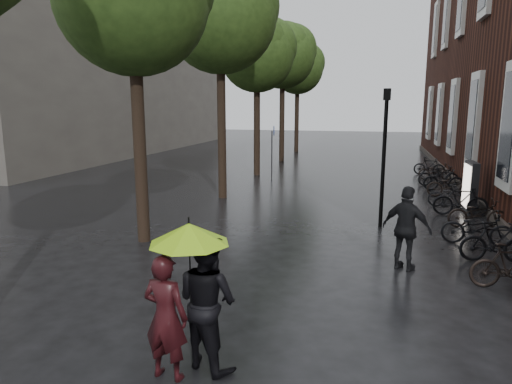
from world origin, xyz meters
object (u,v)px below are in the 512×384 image
(pedestrian_walking, at_px, (407,229))
(lamp_post, at_px, (384,144))
(person_black, at_px, (207,301))
(parked_bicycles, at_px, (454,194))
(ad_lightbox, at_px, (470,187))
(person_burgundy, at_px, (166,317))

(pedestrian_walking, height_order, lamp_post, lamp_post)
(person_black, height_order, pedestrian_walking, person_black)
(parked_bicycles, height_order, lamp_post, lamp_post)
(person_black, bearing_deg, lamp_post, -81.09)
(parked_bicycles, xyz_separation_m, ad_lightbox, (0.33, -0.85, 0.41))
(person_black, relative_size, lamp_post, 0.47)
(person_burgundy, relative_size, parked_bicycles, 0.11)
(pedestrian_walking, bearing_deg, lamp_post, -56.27)
(person_burgundy, relative_size, ad_lightbox, 1.00)
(pedestrian_walking, distance_m, lamp_post, 3.95)
(person_burgundy, height_order, pedestrian_walking, pedestrian_walking)
(parked_bicycles, relative_size, ad_lightbox, 9.22)
(person_black, distance_m, lamp_post, 8.71)
(person_burgundy, bearing_deg, pedestrian_walking, -118.21)
(person_black, xyz_separation_m, lamp_post, (2.41, 8.23, 1.49))
(person_burgundy, xyz_separation_m, pedestrian_walking, (3.31, 5.02, 0.08))
(person_black, height_order, lamp_post, lamp_post)
(person_burgundy, height_order, person_black, person_black)
(person_black, relative_size, pedestrian_walking, 1.02)
(person_burgundy, distance_m, pedestrian_walking, 6.02)
(person_black, relative_size, ad_lightbox, 1.11)
(lamp_post, bearing_deg, person_burgundy, -108.16)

